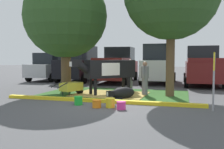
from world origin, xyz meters
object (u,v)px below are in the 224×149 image
object	(u,v)px
sedan_blue	(50,67)
suv_black	(79,63)
person_visitor_near	(145,77)
parking_sign	(214,70)
pickup_truck_maroon	(203,67)
shade_tree_left	(65,17)
bucket_green	(78,100)
bucket_orange	(97,103)
suv_dark_grey	(159,64)
pickup_truck_black	(117,66)
cow_holstein	(108,69)
wheelbarrow	(72,87)
bucket_yellow	(110,103)
calf_lying	(122,93)
person_handler	(130,74)
bucket_pink	(121,105)

from	to	relation	value
sedan_blue	suv_black	bearing A→B (deg)	-5.33
person_visitor_near	parking_sign	size ratio (longest dim) A/B	0.82
suv_black	pickup_truck_maroon	distance (m)	8.29
parking_sign	suv_black	size ratio (longest dim) A/B	0.40
shade_tree_left	sedan_blue	bearing A→B (deg)	126.23
bucket_green	bucket_orange	distance (m)	0.84
bucket_orange	suv_dark_grey	world-z (taller)	suv_dark_grey
pickup_truck_black	pickup_truck_maroon	size ratio (longest dim) A/B	1.00
person_visitor_near	suv_dark_grey	xyz separation A→B (m)	(0.02, 5.82, 0.47)
cow_holstein	wheelbarrow	world-z (taller)	cow_holstein
bucket_orange	bucket_yellow	bearing A→B (deg)	17.60
cow_holstein	wheelbarrow	bearing A→B (deg)	-151.30
person_visitor_near	calf_lying	bearing A→B (deg)	-120.15
person_handler	bucket_green	distance (m)	4.52
shade_tree_left	person_handler	distance (m)	4.27
shade_tree_left	parking_sign	distance (m)	7.47
calf_lying	pickup_truck_black	world-z (taller)	pickup_truck_black
bucket_orange	pickup_truck_maroon	xyz separation A→B (m)	(3.87, 8.66, 0.98)
person_visitor_near	suv_dark_grey	world-z (taller)	suv_dark_grey
suv_dark_grey	pickup_truck_maroon	distance (m)	2.75
pickup_truck_maroon	bucket_pink	bearing A→B (deg)	-109.01
person_handler	sedan_blue	distance (m)	8.23
calf_lying	bucket_orange	distance (m)	2.00
suv_dark_grey	shade_tree_left	bearing A→B (deg)	-124.80
person_visitor_near	wheelbarrow	xyz separation A→B (m)	(-3.11, -0.93, -0.42)
sedan_blue	pickup_truck_maroon	distance (m)	10.75
bucket_pink	suv_black	size ratio (longest dim) A/B	0.07
bucket_pink	pickup_truck_black	bearing A→B (deg)	105.87
parking_sign	sedan_blue	xyz separation A→B (m)	(-10.57, 8.44, -0.31)
suv_dark_grey	pickup_truck_black	bearing A→B (deg)	-178.01
bucket_orange	bucket_pink	world-z (taller)	bucket_orange
person_handler	bucket_orange	xyz separation A→B (m)	(-0.14, -4.65, -0.71)
shade_tree_left	parking_sign	world-z (taller)	shade_tree_left
cow_holstein	bucket_pink	xyz separation A→B (m)	(1.41, -3.13, -1.01)
sedan_blue	bucket_orange	bearing A→B (deg)	-52.42
person_visitor_near	bucket_orange	world-z (taller)	person_visitor_near
bucket_yellow	wheelbarrow	bearing A→B (deg)	138.60
shade_tree_left	bucket_orange	distance (m)	5.61
bucket_green	bucket_yellow	distance (m)	1.23
bucket_yellow	pickup_truck_maroon	distance (m)	9.24
parking_sign	suv_dark_grey	xyz separation A→B (m)	(-2.55, 8.53, -0.03)
bucket_yellow	pickup_truck_black	world-z (taller)	pickup_truck_black
person_visitor_near	suv_black	distance (m)	7.82
parking_sign	bucket_orange	distance (m)	3.90
shade_tree_left	bucket_green	distance (m)	5.08
bucket_pink	wheelbarrow	bearing A→B (deg)	140.69
cow_holstein	parking_sign	world-z (taller)	parking_sign
calf_lying	pickup_truck_black	size ratio (longest dim) A/B	0.22
cow_holstein	suv_black	size ratio (longest dim) A/B	0.54
person_handler	pickup_truck_maroon	bearing A→B (deg)	47.18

